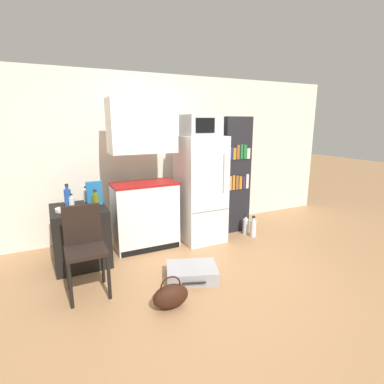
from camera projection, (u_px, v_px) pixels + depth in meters
name	position (u px, v px, depth m)	size (l,w,h in m)	color
ground_plane	(219.00, 284.00, 3.36)	(24.00, 24.00, 0.00)	#A3754C
wall_back	(168.00, 155.00, 4.91)	(6.40, 0.10, 2.49)	silver
side_table	(81.00, 235.00, 3.80)	(0.65, 0.71, 0.73)	black
kitchen_hutch	(144.00, 182.00, 4.16)	(0.90, 0.48, 2.07)	white
refrigerator	(201.00, 189.00, 4.48)	(0.62, 0.66, 1.58)	white
microwave	(201.00, 125.00, 4.27)	(0.50, 0.43, 0.30)	#B7B7BC
bookshelf	(233.00, 175.00, 4.88)	(0.47, 0.34, 1.85)	black
bottle_clear_short	(72.00, 203.00, 3.59)	(0.06, 0.06, 0.20)	silver
bottle_milk_white	(86.00, 195.00, 3.96)	(0.07, 0.07, 0.21)	white
bottle_blue_soda	(68.00, 198.00, 3.65)	(0.08, 0.08, 0.31)	#1E47A3
bottle_olive_oil	(96.00, 201.00, 3.60)	(0.09, 0.09, 0.25)	#566619
bowl	(62.00, 210.00, 3.55)	(0.15, 0.15, 0.04)	silver
cereal_box	(94.00, 193.00, 3.82)	(0.19, 0.07, 0.30)	#1E66A8
chair	(84.00, 241.00, 3.11)	(0.40, 0.41, 0.93)	black
suitcase_large_flat	(192.00, 272.00, 3.46)	(0.69, 0.61, 0.15)	#99999E
handbag	(171.00, 296.00, 2.91)	(0.36, 0.20, 0.33)	#33190F
water_bottle_front	(253.00, 228.00, 4.71)	(0.09, 0.09, 0.34)	silver
water_bottle_middle	(246.00, 226.00, 4.83)	(0.09, 0.09, 0.32)	silver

